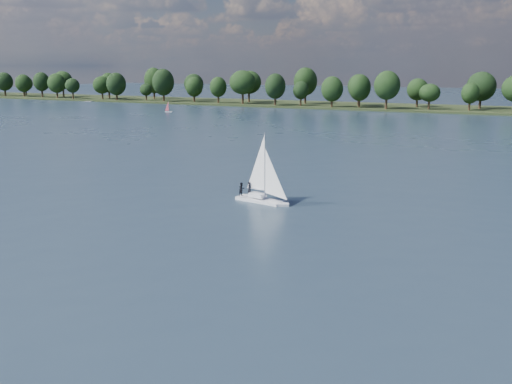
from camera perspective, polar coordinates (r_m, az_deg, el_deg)
ground at (r=128.89m, az=9.64°, el=4.85°), size 700.00×700.00×0.00m
far_shore at (r=238.03m, az=17.33°, el=7.90°), size 660.00×40.00×1.50m
sailboat at (r=71.36m, az=0.40°, el=1.02°), size 7.25×3.27×9.23m
dinghy_pink at (r=215.87m, az=-8.72°, el=8.18°), size 2.88×1.71×4.31m
pontoon at (r=288.26m, az=-16.39°, el=8.67°), size 4.14×2.30×0.50m
treeline at (r=234.47m, az=16.12°, el=9.88°), size 562.44×74.07×17.63m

